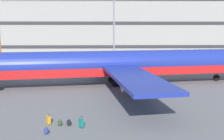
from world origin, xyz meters
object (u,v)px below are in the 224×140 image
object	(u,v)px
suitcase_teal	(81,123)
backpack_scuffed	(69,123)
airliner	(121,64)
backpack_large	(60,123)
backpack_purple	(46,131)
suitcase_silver	(48,120)

from	to	relation	value
suitcase_teal	backpack_scuffed	size ratio (longest dim) A/B	1.61
airliner	backpack_large	distance (m)	17.26
airliner	backpack_large	size ratio (longest dim) A/B	78.80
suitcase_teal	backpack_large	world-z (taller)	suitcase_teal
airliner	backpack_large	xyz separation A→B (m)	(-5.78, -16.07, -2.55)
airliner	suitcase_teal	bearing A→B (deg)	-103.81
backpack_purple	suitcase_silver	bearing A→B (deg)	97.24
suitcase_silver	suitcase_teal	xyz separation A→B (m)	(2.73, -0.85, 0.02)
suitcase_teal	suitcase_silver	bearing A→B (deg)	162.67
suitcase_silver	backpack_scuffed	size ratio (longest dim) A/B	1.43
backpack_large	backpack_purple	size ratio (longest dim) A/B	0.96
backpack_purple	suitcase_teal	bearing A→B (deg)	27.88
airliner	backpack_purple	bearing A→B (deg)	-110.08
airliner	suitcase_silver	size ratio (longest dim) A/B	53.54
backpack_large	suitcase_teal	bearing A→B (deg)	-14.74
backpack_large	backpack_scuffed	distance (m)	0.70
airliner	suitcase_teal	world-z (taller)	airliner
airliner	backpack_scuffed	size ratio (longest dim) A/B	76.30
suitcase_teal	backpack_purple	size ratio (longest dim) A/B	1.59
airliner	suitcase_silver	world-z (taller)	airliner
backpack_scuffed	airliner	bearing A→B (deg)	72.49
suitcase_silver	suitcase_teal	bearing A→B (deg)	-17.33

